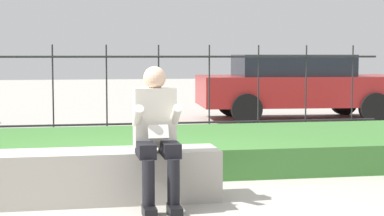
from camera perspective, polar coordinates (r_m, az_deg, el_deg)
The scene contains 6 objects.
ground_plane at distance 6.25m, azimuth -5.52°, elevation -8.14°, with size 60.00×60.00×0.00m, color #A8A399.
stone_bench at distance 6.18m, azimuth -8.84°, elevation -6.25°, with size 2.41×0.56×0.49m.
person_seated_reader at distance 5.84m, azimuth -3.20°, elevation -1.95°, with size 0.42×0.73×1.29m.
grass_berm at distance 8.20m, azimuth -6.81°, elevation -3.82°, with size 10.95×2.64×0.35m.
iron_fence at distance 10.02m, azimuth -7.59°, elevation 1.42°, with size 8.95×0.03×1.55m.
car_parked_right at distance 13.93m, azimuth 9.33°, elevation 2.04°, with size 4.40×2.25×1.39m.
Camera 1 is at (-0.54, -6.07, 1.40)m, focal length 60.00 mm.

